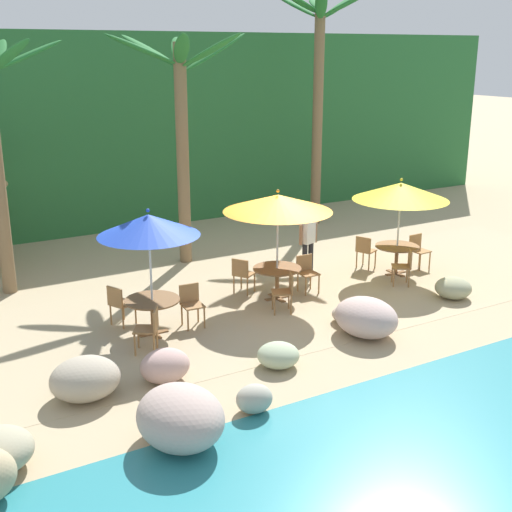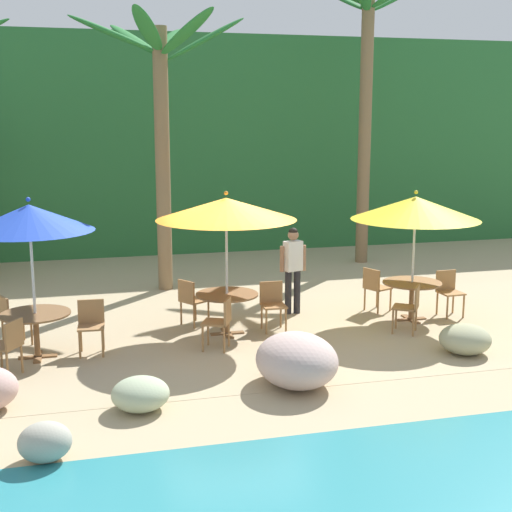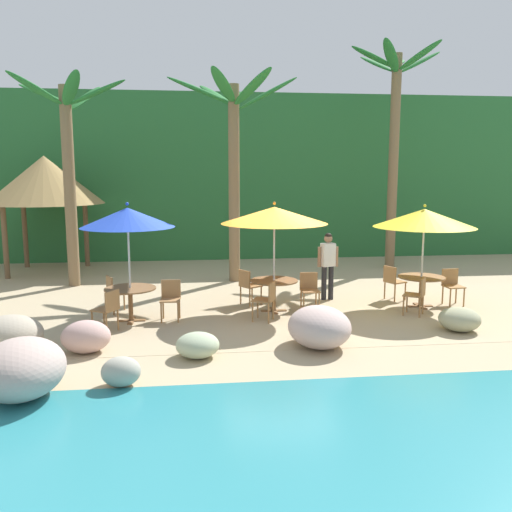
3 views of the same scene
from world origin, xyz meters
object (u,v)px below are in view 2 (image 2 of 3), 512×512
object	(u,v)px
chair_blue_left	(8,343)
chair_blue_seaward	(91,322)
palm_tree_third	(366,79)
umbrella_blue	(29,218)
umbrella_orange	(226,209)
chair_orange_inland	(191,299)
chair_orange_left	(221,320)
palm_tree_second	(161,104)
waiter_in_white	(293,264)
chair_yellow_inland	(375,286)
dining_table_blue	(36,321)
dining_table_yellow	(412,288)
umbrella_yellow	(415,208)
chair_yellow_seaward	(448,289)
chair_orange_seaward	(273,302)
dining_table_orange	(227,301)
chair_blue_inland	(11,316)
chair_yellow_left	(410,305)

from	to	relation	value
chair_blue_left	chair_blue_seaward	bearing A→B (deg)	33.80
palm_tree_third	umbrella_blue	bearing A→B (deg)	-143.74
umbrella_orange	chair_orange_inland	xyz separation A→B (m)	(-0.53, 0.67, -1.72)
chair_blue_seaward	chair_orange_left	distance (m)	2.10
umbrella_blue	palm_tree_second	xyz separation A→B (m)	(2.57, 4.13, 1.79)
waiter_in_white	chair_yellow_inland	bearing A→B (deg)	-8.75
dining_table_blue	chair_orange_left	size ratio (longest dim) A/B	1.26
chair_yellow_inland	waiter_in_white	xyz separation A→B (m)	(-1.62, 0.25, 0.47)
umbrella_blue	umbrella_orange	world-z (taller)	umbrella_blue
chair_orange_left	dining_table_yellow	xyz separation A→B (m)	(3.83, 0.82, 0.10)
chair_blue_seaward	waiter_in_white	world-z (taller)	waiter_in_white
umbrella_yellow	chair_yellow_inland	world-z (taller)	umbrella_yellow
umbrella_orange	chair_yellow_seaward	bearing A→B (deg)	1.90
chair_orange_left	chair_blue_seaward	bearing A→B (deg)	169.84
chair_orange_seaward	umbrella_yellow	size ratio (longest dim) A/B	0.35
dining_table_orange	chair_orange_inland	bearing A→B (deg)	128.58
umbrella_orange	chair_orange_inland	distance (m)	1.92
chair_blue_left	umbrella_orange	size ratio (longest dim) A/B	0.34
umbrella_orange	chair_blue_inland	bearing A→B (deg)	175.86
dining_table_orange	chair_yellow_seaward	distance (m)	4.40
umbrella_orange	palm_tree_second	distance (m)	4.12
chair_yellow_inland	umbrella_blue	bearing A→B (deg)	-169.07
umbrella_orange	umbrella_yellow	distance (m)	3.56
waiter_in_white	palm_tree_third	bearing A→B (deg)	53.31
chair_blue_inland	chair_orange_inland	bearing A→B (deg)	7.45
dining_table_orange	umbrella_orange	bearing A→B (deg)	-63.43
waiter_in_white	chair_yellow_seaward	bearing A→B (deg)	-16.52
umbrella_yellow	chair_yellow_seaward	size ratio (longest dim) A/B	2.83
umbrella_orange	palm_tree_third	size ratio (longest dim) A/B	0.35
umbrella_yellow	waiter_in_white	distance (m)	2.54
chair_blue_inland	chair_yellow_seaward	xyz separation A→B (m)	(8.03, -0.12, 0.00)
dining_table_orange	dining_table_yellow	world-z (taller)	same
chair_orange_inland	chair_yellow_inland	world-z (taller)	same
chair_blue_inland	chair_orange_inland	xyz separation A→B (m)	(3.10, 0.41, 0.00)
dining_table_yellow	palm_tree_third	size ratio (longest dim) A/B	0.15
chair_orange_inland	dining_table_yellow	xyz separation A→B (m)	(4.09, -0.66, 0.10)
umbrella_orange	waiter_in_white	bearing A→B (deg)	33.35
umbrella_orange	chair_yellow_left	size ratio (longest dim) A/B	2.92
chair_yellow_seaward	umbrella_orange	bearing A→B (deg)	-178.10
palm_tree_third	waiter_in_white	size ratio (longest dim) A/B	4.21
umbrella_yellow	chair_yellow_seaward	bearing A→B (deg)	9.36
chair_orange_left	palm_tree_third	xyz separation A→B (m)	(5.06, 6.19, 4.21)
dining_table_orange	umbrella_yellow	bearing A→B (deg)	0.11
chair_yellow_left	chair_orange_seaward	bearing A→B (deg)	160.42
dining_table_orange	palm_tree_second	distance (m)	5.05
chair_blue_inland	chair_blue_left	world-z (taller)	same
chair_blue_left	chair_yellow_inland	size ratio (longest dim) A/B	1.00
chair_blue_inland	chair_blue_left	bearing A→B (deg)	-86.98
umbrella_blue	chair_blue_seaward	distance (m)	1.94
chair_blue_seaward	umbrella_orange	xyz separation A→B (m)	(2.34, 0.44, 1.72)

